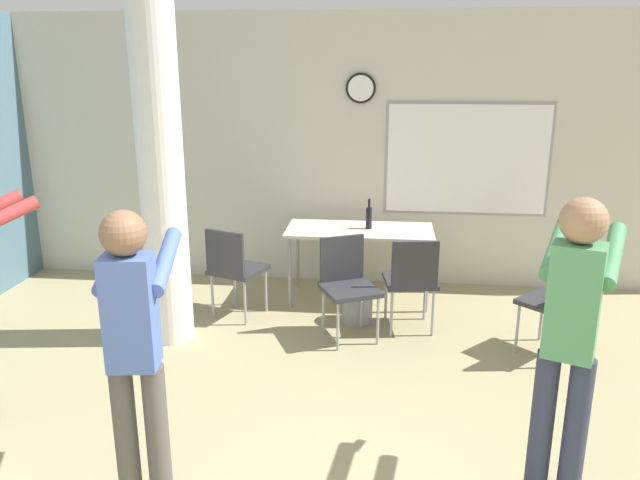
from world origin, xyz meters
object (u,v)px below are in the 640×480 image
at_px(person_playing_front, 135,339).
at_px(person_playing_side, 571,329).
at_px(chair_table_front, 347,280).
at_px(chair_table_right, 411,277).
at_px(chair_mid_room, 562,298).
at_px(chair_table_left, 234,266).
at_px(folding_table, 360,234).
at_px(bottle_on_table, 369,217).

relative_size(person_playing_front, person_playing_side, 0.97).
height_order(chair_table_front, chair_table_right, same).
height_order(chair_table_front, chair_mid_room, same).
bearing_deg(chair_table_right, chair_table_left, 175.22).
bearing_deg(chair_table_left, person_playing_front, -87.24).
relative_size(folding_table, chair_table_left, 1.64).
xyz_separation_m(chair_table_right, person_playing_side, (0.73, -2.09, 0.49)).
bearing_deg(bottle_on_table, chair_table_left, -153.61).
distance_m(chair_table_front, person_playing_front, 2.48).
distance_m(chair_mid_room, chair_table_right, 1.23).
distance_m(chair_table_left, chair_table_front, 1.10).
xyz_separation_m(folding_table, chair_table_right, (0.49, -0.72, -0.17)).
bearing_deg(chair_table_front, chair_mid_room, -7.41).
relative_size(chair_table_right, person_playing_front, 0.53).
bearing_deg(bottle_on_table, folding_table, -168.22).
bearing_deg(chair_table_right, bottle_on_table, 118.62).
distance_m(folding_table, chair_table_left, 1.28).
bearing_deg(chair_table_front, folding_table, 85.86).
distance_m(chair_table_front, chair_table_right, 0.57).
distance_m(bottle_on_table, chair_table_right, 0.90).
xyz_separation_m(bottle_on_table, person_playing_side, (1.13, -2.83, 0.15)).
xyz_separation_m(chair_table_right, person_playing_front, (-1.49, -2.40, 0.46)).
bearing_deg(bottle_on_table, chair_table_right, -61.38).
distance_m(folding_table, bottle_on_table, 0.19).
relative_size(chair_table_front, chair_mid_room, 1.00).
bearing_deg(folding_table, chair_table_left, -152.61).
bearing_deg(chair_table_front, bottle_on_table, 80.49).
relative_size(folding_table, person_playing_side, 0.84).
bearing_deg(chair_table_front, chair_table_left, 164.86).
bearing_deg(chair_mid_room, bottle_on_table, 144.70).
relative_size(bottle_on_table, chair_mid_room, 0.34).
xyz_separation_m(chair_mid_room, chair_table_right, (-1.17, 0.38, 0.00)).
relative_size(chair_mid_room, person_playing_side, 0.51).
height_order(folding_table, person_playing_front, person_playing_front).
bearing_deg(chair_table_left, chair_mid_room, -10.41).
xyz_separation_m(chair_table_left, chair_table_front, (1.06, -0.29, 0.00)).
height_order(folding_table, chair_table_left, chair_table_left).
relative_size(chair_table_front, chair_table_right, 1.00).
relative_size(chair_table_left, chair_table_front, 1.00).
height_order(chair_table_left, person_playing_side, person_playing_side).
bearing_deg(chair_table_front, person_playing_front, -112.69).
bearing_deg(person_playing_front, chair_table_right, 58.17).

